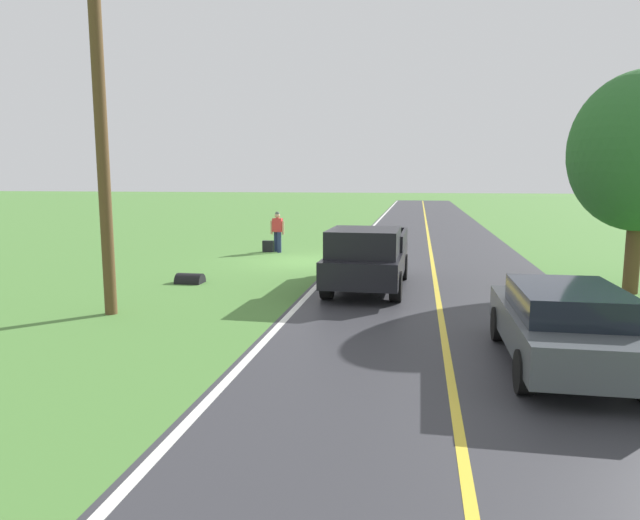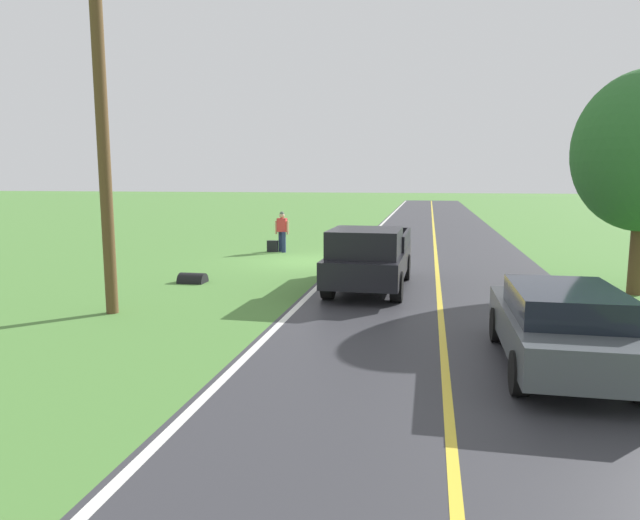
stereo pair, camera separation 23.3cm
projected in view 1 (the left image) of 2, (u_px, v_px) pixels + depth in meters
The scene contains 10 objects.
ground_plane at pixel (304, 261), 21.51m from camera, with size 200.00×200.00×0.00m, color #4C7F38.
road_surface at pixel (433, 265), 20.68m from camera, with size 7.33×120.00×0.00m, color #333338.
lane_edge_line at pixel (339, 262), 21.27m from camera, with size 0.16×117.60×0.00m, color silver.
lane_centre_line at pixel (433, 265), 20.68m from camera, with size 0.14×117.60×0.00m, color gold.
hitchhiker_walking at pixel (278, 229), 24.08m from camera, with size 0.62×0.52×1.75m.
suitcase_carried at pixel (268, 246), 24.20m from camera, with size 0.20×0.46×0.49m, color black.
pickup_truck_passing at pixel (368, 256), 15.93m from camera, with size 2.19×5.44×1.82m.
sedan_mid_oncoming at pixel (564, 324), 9.40m from camera, with size 1.94×4.40×1.41m.
utility_pole_roadside at pixel (101, 121), 12.57m from camera, with size 0.28×0.28×8.86m, color brown.
drainage_culvert at pixel (190, 283), 17.08m from camera, with size 0.60×0.60×0.80m, color black.
Camera 1 is at (-4.26, 20.85, 3.18)m, focal length 31.48 mm.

